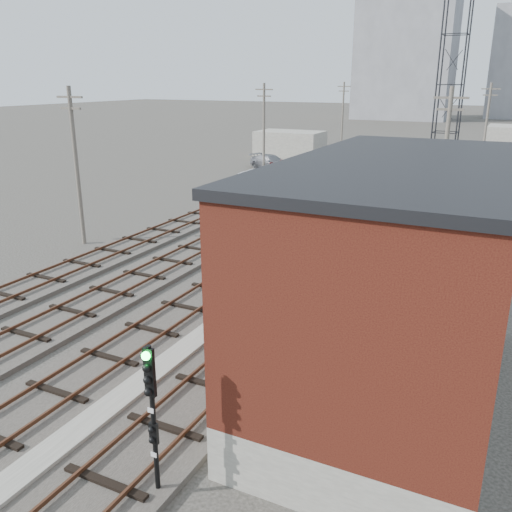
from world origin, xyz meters
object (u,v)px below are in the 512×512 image
Objects in this scene: site_trailer at (349,167)px; car_red at (291,166)px; signal_mast at (152,412)px; car_grey at (271,162)px; switch_stand at (339,194)px; car_silver at (259,177)px.

site_trailer is 1.36× the size of car_red.
car_grey is at bearing 111.56° from signal_mast.
site_trailer is at bearing -120.36° from car_red.
signal_mast is 0.64× the size of site_trailer.
car_silver is (-9.23, 4.45, -0.00)m from switch_stand.
car_red is at bearing 166.92° from site_trailer.
car_red reaches higher than car_grey.
signal_mast is at bearing -79.70° from site_trailer.
site_trailer reaches higher than switch_stand.
signal_mast is at bearing -160.77° from car_silver.
switch_stand is 0.22× the size of site_trailer.
signal_mast is at bearing -179.18° from car_red.
switch_stand is at bearing -118.94° from car_silver.
car_grey is at bearing 132.55° from switch_stand.
switch_stand is 0.31× the size of car_red.
signal_mast reaches higher than site_trailer.
car_silver is (-15.33, 37.14, -1.64)m from signal_mast.
car_silver is 8.85m from car_grey.
site_trailer is 6.83m from car_red.
signal_mast is 46.13m from car_red.
signal_mast reaches higher than car_silver.
signal_mast is 42.98m from site_trailer.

